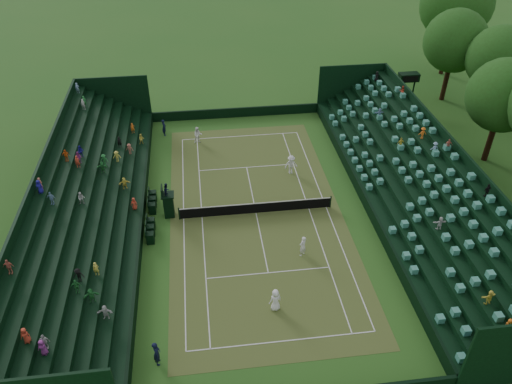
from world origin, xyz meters
The scene contains 18 objects.
ground centered at (0.00, 0.00, 0.00)m, with size 160.00×160.00×0.00m, color #285E1D.
court_surface centered at (0.00, 0.00, 0.01)m, with size 12.97×26.77×0.01m, color #366521.
perimeter_wall_north centered at (0.00, 15.88, 0.50)m, with size 17.17×0.20×1.00m, color black.
perimeter_wall_east centered at (8.48, 0.00, 0.50)m, with size 0.20×31.77×1.00m, color black.
perimeter_wall_west centered at (-8.48, 0.00, 0.50)m, with size 0.20×31.77×1.00m, color black.
north_grandstand centered at (12.66, 0.00, 1.55)m, with size 6.60×32.00×4.90m.
south_grandstand centered at (-12.66, 0.00, 1.55)m, with size 6.60×32.00×4.90m.
tennis_net centered at (0.00, 0.00, 0.53)m, with size 11.67×0.10×1.06m.
scoreboard_tower centered at (17.75, 16.00, 3.14)m, with size 2.00×1.00×3.70m.
tree_row centered at (23.64, 11.09, 6.96)m, with size 11.42×35.92×12.11m.
umpire_chair centered at (-6.53, 0.54, 1.27)m, with size 0.95×0.95×2.97m.
courtside_chairs centered at (-7.83, 0.14, 0.46)m, with size 0.56×5.53×1.22m.
player_near_west centered at (-0.03, -9.46, 0.80)m, with size 0.78×0.51×1.60m, color white.
player_near_east centered at (2.57, -4.98, 0.81)m, with size 0.59×0.39×1.62m, color white.
player_far_west centered at (-4.00, 11.20, 0.80)m, with size 0.78×0.61×1.61m, color white.
player_far_east centered at (3.63, 5.08, 0.86)m, with size 1.11×0.64×1.71m, color white.
line_judge_north centered at (-7.14, 13.05, 0.82)m, with size 0.59×0.39×1.63m, color black.
line_judge_south centered at (-6.99, -12.40, 0.83)m, with size 0.61×0.40×1.66m, color black.
Camera 1 is at (-3.78, -29.56, 23.72)m, focal length 35.00 mm.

